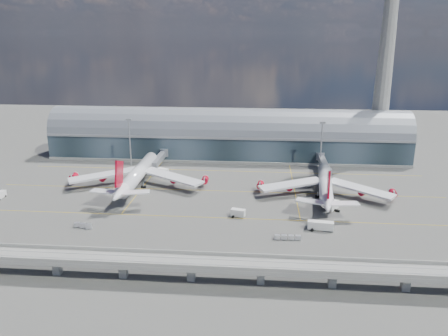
# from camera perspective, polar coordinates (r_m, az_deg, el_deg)

# --- Properties ---
(ground) EXTENTS (500.00, 500.00, 0.00)m
(ground) POSITION_cam_1_polar(r_m,az_deg,el_deg) (179.34, -1.54, -5.19)
(ground) COLOR #474744
(ground) RESTS_ON ground
(taxi_lines) EXTENTS (200.00, 80.12, 0.01)m
(taxi_lines) POSITION_cam_1_polar(r_m,az_deg,el_deg) (199.83, -0.84, -2.78)
(taxi_lines) COLOR gold
(taxi_lines) RESTS_ON ground
(terminal) EXTENTS (200.00, 30.00, 28.00)m
(terminal) POSITION_cam_1_polar(r_m,az_deg,el_deg) (250.03, 0.42, 4.04)
(terminal) COLOR #1D2A31
(terminal) RESTS_ON ground
(control_tower) EXTENTS (19.00, 19.00, 103.00)m
(control_tower) POSITION_cam_1_polar(r_m,az_deg,el_deg) (256.94, 20.28, 12.46)
(control_tower) COLOR gray
(control_tower) RESTS_ON ground
(guideway) EXTENTS (220.00, 8.50, 7.20)m
(guideway) POSITION_cam_1_polar(r_m,az_deg,el_deg) (127.95, -4.35, -12.36)
(guideway) COLOR gray
(guideway) RESTS_ON ground
(floodlight_mast_left) EXTENTS (3.00, 0.70, 25.70)m
(floodlight_mast_left) POSITION_cam_1_polar(r_m,az_deg,el_deg) (236.68, -12.20, 3.46)
(floodlight_mast_left) COLOR gray
(floodlight_mast_left) RESTS_ON ground
(floodlight_mast_right) EXTENTS (3.00, 0.70, 25.70)m
(floodlight_mast_right) POSITION_cam_1_polar(r_m,az_deg,el_deg) (228.56, 12.58, 2.95)
(floodlight_mast_right) COLOR gray
(floodlight_mast_right) RESTS_ON ground
(airliner_left) EXTENTS (65.52, 68.79, 21.01)m
(airliner_left) POSITION_cam_1_polar(r_m,az_deg,el_deg) (204.94, -11.27, -0.84)
(airliner_left) COLOR white
(airliner_left) RESTS_ON ground
(airliner_right) EXTENTS (59.91, 62.65, 19.87)m
(airliner_right) POSITION_cam_1_polar(r_m,az_deg,el_deg) (194.10, 13.09, -2.25)
(airliner_right) COLOR white
(airliner_right) RESTS_ON ground
(jet_bridge_left) EXTENTS (4.40, 28.00, 7.25)m
(jet_bridge_left) POSITION_cam_1_polar(r_m,az_deg,el_deg) (232.86, -8.39, 1.29)
(jet_bridge_left) COLOR gray
(jet_bridge_left) RESTS_ON ground
(jet_bridge_right) EXTENTS (4.40, 32.00, 7.25)m
(jet_bridge_right) POSITION_cam_1_polar(r_m,az_deg,el_deg) (227.25, 12.85, 0.64)
(jet_bridge_right) COLOR gray
(jet_bridge_right) RESTS_ON ground
(service_truck_0) EXTENTS (2.49, 6.93, 2.87)m
(service_truck_0) POSITION_cam_1_polar(r_m,az_deg,el_deg) (211.44, -27.24, -3.21)
(service_truck_0) COLOR silver
(service_truck_0) RESTS_ON ground
(service_truck_1) EXTENTS (5.85, 3.75, 3.13)m
(service_truck_1) POSITION_cam_1_polar(r_m,az_deg,el_deg) (170.19, 1.85, -5.89)
(service_truck_1) COLOR silver
(service_truck_1) RESTS_ON ground
(service_truck_2) EXTENTS (9.45, 3.78, 3.33)m
(service_truck_2) POSITION_cam_1_polar(r_m,az_deg,el_deg) (162.92, 12.49, -7.35)
(service_truck_2) COLOR silver
(service_truck_2) RESTS_ON ground
(service_truck_3) EXTENTS (5.98, 7.09, 3.29)m
(service_truck_3) POSITION_cam_1_polar(r_m,az_deg,el_deg) (181.85, 14.00, -4.83)
(service_truck_3) COLOR silver
(service_truck_3) RESTS_ON ground
(service_truck_4) EXTENTS (2.46, 4.66, 2.64)m
(service_truck_4) POSITION_cam_1_polar(r_m,az_deg,el_deg) (207.47, 10.92, -1.95)
(service_truck_4) COLOR silver
(service_truck_4) RESTS_ON ground
(service_truck_5) EXTENTS (6.79, 4.81, 3.07)m
(service_truck_5) POSITION_cam_1_polar(r_m,az_deg,el_deg) (222.54, -8.02, -0.42)
(service_truck_5) COLOR silver
(service_truck_5) RESTS_ON ground
(cargo_train_0) EXTENTS (7.48, 3.17, 1.64)m
(cargo_train_0) POSITION_cam_1_polar(r_m,az_deg,el_deg) (169.22, -17.96, -7.18)
(cargo_train_0) COLOR gray
(cargo_train_0) RESTS_ON ground
(cargo_train_1) EXTENTS (9.41, 1.68, 1.56)m
(cargo_train_1) POSITION_cam_1_polar(r_m,az_deg,el_deg) (154.08, 8.31, -8.97)
(cargo_train_1) COLOR gray
(cargo_train_1) RESTS_ON ground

